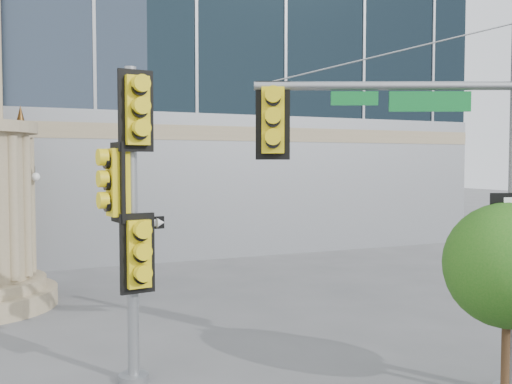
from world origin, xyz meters
name	(u,v)px	position (x,y,z in m)	size (l,w,h in m)	color
main_signal_pole	(448,166)	(1.84, -0.68, 3.94)	(4.63, 2.37, 6.36)	slate
secondary_signal_pole	(131,199)	(-3.04, 1.87, 3.35)	(1.03, 0.75, 5.71)	slate
street_tree	(508,270)	(2.63, -1.28, 2.20)	(2.15, 2.10, 3.34)	gray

